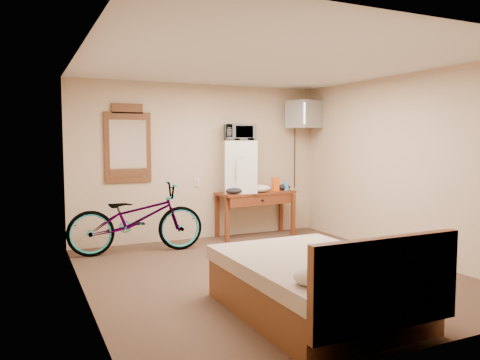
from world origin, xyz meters
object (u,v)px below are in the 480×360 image
(mini_fridge, at_px, (240,167))
(bed, at_px, (318,284))
(microwave, at_px, (240,132))
(blue_cup, at_px, (286,186))
(bicycle, at_px, (136,218))
(wall_mirror, at_px, (128,144))
(desk, at_px, (257,199))
(crt_television, at_px, (305,115))

(mini_fridge, distance_m, bed, 3.63)
(microwave, distance_m, blue_cup, 1.25)
(bicycle, bearing_deg, wall_mirror, 3.71)
(microwave, xyz_separation_m, blue_cup, (0.86, -0.05, -0.91))
(wall_mirror, bearing_deg, mini_fridge, -7.32)
(desk, xyz_separation_m, bed, (-1.10, -3.38, -0.33))
(mini_fridge, height_order, bed, mini_fridge)
(blue_cup, height_order, crt_television, crt_television)
(mini_fridge, height_order, bicycle, mini_fridge)
(microwave, height_order, wall_mirror, wall_mirror)
(desk, bearing_deg, bicycle, -171.95)
(bicycle, bearing_deg, desk, -76.56)
(microwave, bearing_deg, bed, -86.81)
(desk, relative_size, microwave, 2.78)
(desk, relative_size, mini_fridge, 1.60)
(wall_mirror, relative_size, bicycle, 0.63)
(desk, height_order, bed, bed)
(mini_fridge, distance_m, crt_television, 1.50)
(bed, bearing_deg, crt_television, 59.13)
(crt_television, height_order, wall_mirror, crt_television)
(desk, height_order, microwave, microwave)
(microwave, distance_m, bicycle, 2.19)
(blue_cup, xyz_separation_m, crt_television, (0.37, 0.03, 1.23))
(mini_fridge, xyz_separation_m, crt_television, (1.22, -0.03, 0.87))
(blue_cup, distance_m, bicycle, 2.67)
(mini_fridge, distance_m, wall_mirror, 1.81)
(blue_cup, relative_size, crt_television, 0.21)
(wall_mirror, height_order, bicycle, wall_mirror)
(crt_television, relative_size, bed, 0.35)
(bicycle, bearing_deg, crt_television, -78.68)
(wall_mirror, distance_m, bicycle, 1.18)
(microwave, height_order, blue_cup, microwave)
(wall_mirror, bearing_deg, desk, -7.55)
(desk, xyz_separation_m, crt_television, (0.93, 0.02, 1.42))
(wall_mirror, distance_m, bed, 3.98)
(desk, relative_size, blue_cup, 9.79)
(mini_fridge, relative_size, blue_cup, 6.11)
(desk, distance_m, microwave, 1.14)
(blue_cup, distance_m, wall_mirror, 2.73)
(desk, distance_m, bed, 3.57)
(microwave, bearing_deg, blue_cup, 13.09)
(crt_television, bearing_deg, bicycle, -174.06)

